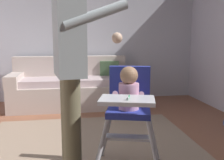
{
  "coord_description": "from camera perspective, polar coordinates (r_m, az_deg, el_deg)",
  "views": [
    {
      "loc": [
        -0.18,
        -2.27,
        1.16
      ],
      "look_at": [
        0.19,
        0.08,
        0.78
      ],
      "focal_mm": 40.81,
      "sensor_mm": 36.0,
      "label": 1
    }
  ],
  "objects": [
    {
      "name": "wall_far",
      "position": [
        4.97,
        -6.96,
        10.11
      ],
      "size": [
        5.25,
        0.06,
        2.51
      ],
      "primitive_type": "cube",
      "color": "silver",
      "rests_on": "ground"
    },
    {
      "name": "couch",
      "position": [
        4.52,
        -9.06,
        -1.63
      ],
      "size": [
        2.02,
        0.86,
        0.86
      ],
      "rotation": [
        0.0,
        0.0,
        -1.57
      ],
      "color": "beige",
      "rests_on": "ground"
    },
    {
      "name": "high_chair",
      "position": [
        2.17,
        3.79,
        -4.45
      ],
      "size": [
        0.74,
        0.83,
        0.95
      ],
      "rotation": [
        0.0,
        0.0,
        -1.84
      ],
      "color": "silver",
      "rests_on": "ground"
    },
    {
      "name": "adult_standing",
      "position": [
        1.99,
        -9.35,
        2.57
      ],
      "size": [
        0.57,
        0.5,
        1.66
      ],
      "rotation": [
        0.0,
        0.0,
        0.16
      ],
      "color": "#6B6448",
      "rests_on": "ground"
    }
  ]
}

